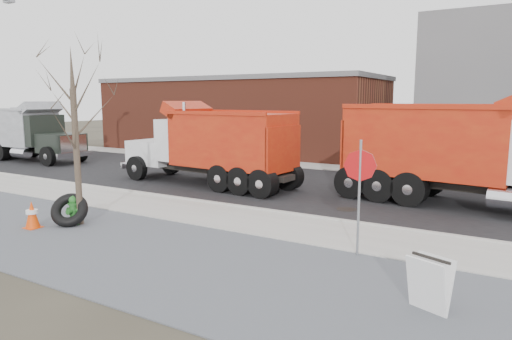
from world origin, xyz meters
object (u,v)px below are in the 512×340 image
Objects in this scene: stop_sign at (360,178)px; dump_truck_red_a at (467,150)px; dump_truck_red_b at (212,144)px; truck_tire at (69,210)px; dump_truck_grey at (27,131)px; fire_hydrant at (74,211)px; sandwich_board at (429,284)px.

stop_sign is 6.98m from dump_truck_red_a.
stop_sign is 10.08m from dump_truck_red_b.
dump_truck_grey reaches higher than truck_tire.
stop_sign is 0.28× the size of dump_truck_red_a.
truck_tire is 8.45m from stop_sign.
dump_truck_red_a is at bearing 0.28° from dump_truck_grey.
truck_tire is at bearing -161.92° from stop_sign.
fire_hydrant is at bearing -132.45° from dump_truck_red_a.
stop_sign is 3.28m from sandwich_board.
dump_truck_red_b reaches higher than dump_truck_grey.
dump_truck_red_b is (-0.17, 7.41, 1.35)m from truck_tire.
stop_sign reaches higher than fire_hydrant.
dump_truck_grey is (-14.66, 1.03, -0.02)m from dump_truck_red_b.
stop_sign is (8.16, 1.57, 1.49)m from fire_hydrant.
dump_truck_grey is at bearing -172.95° from dump_truck_red_a.
fire_hydrant is 12.94m from dump_truck_red_a.
truck_tire is 10.16m from sandwich_board.
truck_tire is 0.16× the size of dump_truck_red_b.
dump_truck_red_b is at bearing -166.74° from dump_truck_red_a.
fire_hydrant is at bearing -161.86° from sandwich_board.
truck_tire is at bearing -131.95° from dump_truck_red_a.
dump_truck_grey is (-24.57, -0.08, -0.18)m from dump_truck_red_a.
dump_truck_red_a is (1.58, 6.80, 0.09)m from stop_sign.
dump_truck_grey reaches higher than stop_sign.
dump_truck_red_b is (-9.91, -1.11, -0.16)m from dump_truck_red_a.
truck_tire is (0.01, -0.15, 0.07)m from fire_hydrant.
dump_truck_red_a is at bearing 114.36° from sandwich_board.
fire_hydrant is 10.17m from sandwich_board.
dump_truck_grey is (-22.99, 6.72, -0.09)m from stop_sign.
dump_truck_red_a is 24.57m from dump_truck_grey.
dump_truck_red_a is at bearing 83.06° from stop_sign.
dump_truck_red_b reaches higher than fire_hydrant.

